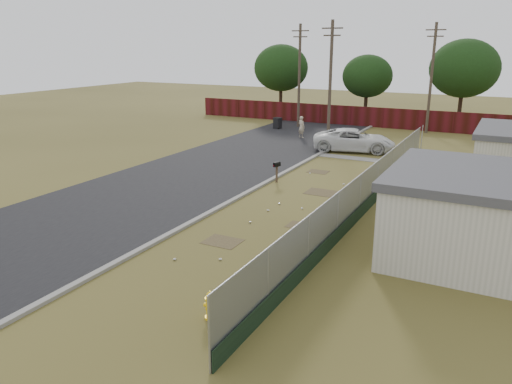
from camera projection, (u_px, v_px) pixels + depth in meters
The scene contains 12 objects.
ground at pixel (293, 208), 23.10m from camera, with size 120.00×120.00×0.00m, color olive.
street at pixel (247, 159), 32.93m from camera, with size 15.10×60.00×0.12m.
chainlink_fence at pixel (366, 195), 22.37m from camera, with size 0.10×27.06×2.02m.
privacy_fence at pixel (340, 115), 46.76m from camera, with size 30.00×0.12×1.80m, color #4D1015.
utility_poles at pixel (353, 77), 40.96m from camera, with size 12.60×8.24×9.00m.
horizon_trees at pixel (416, 77), 41.45m from camera, with size 33.32×31.94×7.78m.
fire_hydrant at pixel (210, 306), 13.72m from camera, with size 0.39×0.40×0.84m.
mailbox at pixel (277, 166), 27.17m from camera, with size 0.29×0.50×1.15m.
pickup_truck at pixel (354, 140), 35.18m from camera, with size 2.62×5.68×1.58m, color silver.
pedestrian at pixel (301, 127), 40.22m from camera, with size 0.64×0.42×1.75m, color #C8B493.
trash_bin at pixel (278, 123), 44.59m from camera, with size 0.73×0.80×0.99m.
scattered_litter at pixel (276, 210), 22.71m from camera, with size 2.59×13.69×0.07m.
Camera 1 is at (8.57, -20.25, 7.32)m, focal length 35.00 mm.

